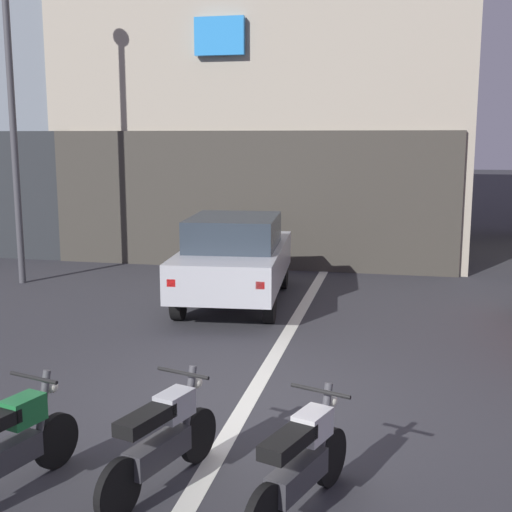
# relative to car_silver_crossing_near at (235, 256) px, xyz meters

# --- Properties ---
(ground_plane) EXTENTS (120.00, 120.00, 0.00)m
(ground_plane) POSITION_rel_car_silver_crossing_near_xyz_m (1.29, -4.71, -0.89)
(ground_plane) COLOR #333338
(lane_centre_line) EXTENTS (0.20, 18.00, 0.01)m
(lane_centre_line) POSITION_rel_car_silver_crossing_near_xyz_m (1.29, 1.29, -0.88)
(lane_centre_line) COLOR silver
(lane_centre_line) RESTS_ON ground
(car_silver_crossing_near) EXTENTS (2.12, 4.24, 1.64)m
(car_silver_crossing_near) POSITION_rel_car_silver_crossing_near_xyz_m (0.00, 0.00, 0.00)
(car_silver_crossing_near) COLOR black
(car_silver_crossing_near) RESTS_ON ground
(car_black_down_street) EXTENTS (2.17, 4.26, 1.64)m
(car_black_down_street) POSITION_rel_car_silver_crossing_near_xyz_m (3.19, 6.00, 0.00)
(car_black_down_street) COLOR black
(car_black_down_street) RESTS_ON ground
(street_lamp) EXTENTS (0.36, 0.36, 7.14)m
(street_lamp) POSITION_rel_car_silver_crossing_near_xyz_m (-4.85, 0.78, 3.43)
(street_lamp) COLOR #47474C
(street_lamp) RESTS_ON ground
(motorcycle_green_row_leftmost) EXTENTS (0.62, 1.63, 0.98)m
(motorcycle_green_row_leftmost) POSITION_rel_car_silver_crossing_near_xyz_m (-0.27, -7.04, -0.43)
(motorcycle_green_row_leftmost) COLOR black
(motorcycle_green_row_leftmost) RESTS_ON ground
(motorcycle_silver_row_left_mid) EXTENTS (0.64, 1.62, 0.98)m
(motorcycle_silver_row_left_mid) POSITION_rel_car_silver_crossing_near_xyz_m (0.98, -6.64, -0.43)
(motorcycle_silver_row_left_mid) COLOR black
(motorcycle_silver_row_left_mid) RESTS_ON ground
(motorcycle_white_row_centre) EXTENTS (0.70, 1.60, 0.98)m
(motorcycle_white_row_centre) POSITION_rel_car_silver_crossing_near_xyz_m (2.24, -6.81, -0.43)
(motorcycle_white_row_centre) COLOR black
(motorcycle_white_row_centre) RESTS_ON ground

